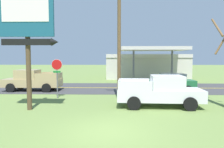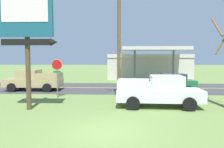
{
  "view_description": "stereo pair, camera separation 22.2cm",
  "coord_description": "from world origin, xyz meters",
  "views": [
    {
      "loc": [
        0.41,
        -8.61,
        3.02
      ],
      "look_at": [
        0.0,
        8.0,
        1.8
      ],
      "focal_mm": 34.28,
      "sensor_mm": 36.0,
      "label": 1
    },
    {
      "loc": [
        0.63,
        -8.6,
        3.02
      ],
      "look_at": [
        0.0,
        8.0,
        1.8
      ],
      "focal_mm": 34.28,
      "sensor_mm": 36.0,
      "label": 2
    }
  ],
  "objects": [
    {
      "name": "pickup_white_parked_on_lawn",
      "position": [
        3.11,
        4.68,
        0.96
      ],
      "size": [
        5.29,
        2.43,
        1.96
      ],
      "color": "silver",
      "rests_on": "ground"
    },
    {
      "name": "stop_sign",
      "position": [
        -4.15,
        7.4,
        2.03
      ],
      "size": [
        0.8,
        0.08,
        2.95
      ],
      "color": "slate",
      "rests_on": "ground"
    },
    {
      "name": "ground_plane",
      "position": [
        0.0,
        0.0,
        0.0
      ],
      "size": [
        180.0,
        180.0,
        0.0
      ],
      "primitive_type": "plane",
      "color": "olive"
    },
    {
      "name": "motel_sign",
      "position": [
        -4.69,
        3.55,
        4.82
      ],
      "size": [
        3.42,
        0.54,
        6.98
      ],
      "color": "brown",
      "rests_on": "ground"
    },
    {
      "name": "road_centre_line",
      "position": [
        0.0,
        13.0,
        0.02
      ],
      "size": [
        126.0,
        0.2,
        0.01
      ],
      "primitive_type": "cube",
      "color": "gold",
      "rests_on": "road_asphalt"
    },
    {
      "name": "pickup_tan_on_road",
      "position": [
        -7.54,
        11.0,
        0.96
      ],
      "size": [
        5.2,
        2.24,
        1.96
      ],
      "color": "tan",
      "rests_on": "ground"
    },
    {
      "name": "utility_pole",
      "position": [
        0.54,
        7.19,
        4.76
      ],
      "size": [
        1.71,
        0.26,
        8.98
      ],
      "color": "brown",
      "rests_on": "ground"
    },
    {
      "name": "car_green_far_lane",
      "position": [
        5.36,
        11.0,
        0.83
      ],
      "size": [
        4.2,
        2.0,
        1.64
      ],
      "color": "#1E6038",
      "rests_on": "ground"
    },
    {
      "name": "road_asphalt",
      "position": [
        0.0,
        13.0,
        0.01
      ],
      "size": [
        140.0,
        8.0,
        0.02
      ],
      "primitive_type": "cube",
      "color": "#3D3D3F",
      "rests_on": "ground"
    },
    {
      "name": "gas_station",
      "position": [
        4.85,
        23.91,
        1.94
      ],
      "size": [
        12.0,
        11.5,
        4.4
      ],
      "color": "beige",
      "rests_on": "ground"
    }
  ]
}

